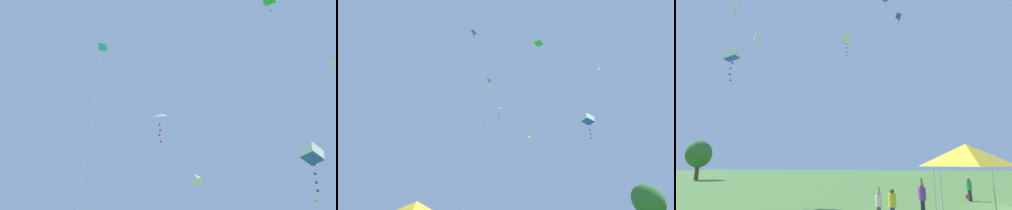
# 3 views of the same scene
# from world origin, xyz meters

# --- Properties ---
(tree_far_left) EXTENTS (4.59, 4.14, 6.93)m
(tree_far_left) POSITION_xyz_m (-7.82, 37.36, 4.48)
(tree_far_left) COLOR brown
(tree_far_left) RESTS_ON ground
(festival_tent) EXTENTS (3.09, 3.09, 3.81)m
(festival_tent) POSITION_xyz_m (-7.00, 4.36, 3.29)
(festival_tent) COLOR #B7B7BC
(festival_tent) RESTS_ON ground
(kite_blue_delta_0) EXTENTS (0.66, 11.20, 17.88)m
(kite_blue_delta_0) POSITION_xyz_m (4.20, 6.97, 17.23)
(kite_blue_delta_0) COLOR silver
(kite_blue_delta_0) RESTS_ON ground
(kite_white_box_2) EXTENTS (5.97, 15.43, 13.46)m
(kite_white_box_2) POSITION_xyz_m (-0.48, 22.48, 12.83)
(kite_white_box_2) COLOR silver
(kite_white_box_2) RESTS_ON ground
(kite_orange_delta_3) EXTENTS (1.39, 20.75, 11.98)m
(kite_orange_delta_3) POSITION_xyz_m (-5.27, 27.46, 11.13)
(kite_orange_delta_3) COLOR silver
(kite_orange_delta_3) RESTS_ON ground
(kite_white_diamond_4) EXTENTS (8.48, 16.82, 20.24)m
(kite_white_diamond_4) POSITION_xyz_m (1.73, 24.30, 19.69)
(kite_white_diamond_4) COLOR silver
(kite_white_diamond_4) RESTS_ON ground
(kite_white_delta_5) EXTENTS (5.18, 2.45, 13.23)m
(kite_white_delta_5) POSITION_xyz_m (-1.28, 11.25, 12.71)
(kite_white_delta_5) COLOR silver
(kite_white_delta_5) RESTS_ON ground
(kite_green_delta_6) EXTENTS (2.09, 11.82, 16.82)m
(kite_green_delta_6) POSITION_xyz_m (5.50, 12.95, 16.32)
(kite_green_delta_6) COLOR silver
(kite_green_delta_6) RESTS_ON ground
(kite_white_diamond_7) EXTENTS (0.97, 8.17, 12.16)m
(kite_white_diamond_7) POSITION_xyz_m (-5.54, 16.72, 11.65)
(kite_white_diamond_7) COLOR silver
(kite_white_diamond_7) RESTS_ON ground
(kite_cyan_delta_8) EXTENTS (10.79, 5.00, 28.81)m
(kite_cyan_delta_8) POSITION_xyz_m (-16.21, 13.01, 28.13)
(kite_cyan_delta_8) COLOR silver
(kite_cyan_delta_8) RESTS_ON ground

